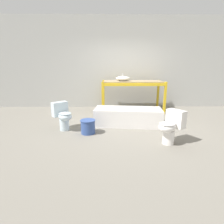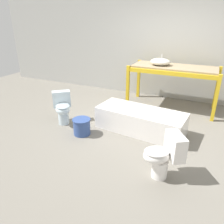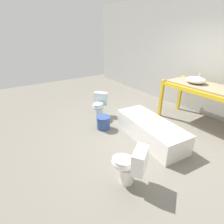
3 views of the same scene
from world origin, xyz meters
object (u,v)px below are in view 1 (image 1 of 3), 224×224
Objects in this scene: bathtub_main at (128,115)px; toilet_near at (63,115)px; bucket_white at (88,126)px; sink_basin at (123,78)px; toilet_far at (171,126)px.

toilet_near reaches higher than bathtub_main.
toilet_near is (-1.58, -0.35, 0.11)m from bathtub_main.
sink_basin is at bearing 65.74° from bucket_white.
bathtub_main is 2.68× the size of toilet_near.
sink_basin reaches higher than bathtub_main.
sink_basin is at bearing 8.77° from toilet_near.
bucket_white is at bearing -142.07° from toilet_far.
toilet_far reaches higher than bucket_white.
toilet_near reaches higher than bucket_white.
toilet_far is (0.74, -2.61, -0.75)m from sink_basin.
bucket_white is at bearing -114.26° from sink_basin.
bucket_white is at bearing -63.25° from toilet_near.
toilet_near is 1.92× the size of bucket_white.
toilet_far is (0.71, -1.16, 0.11)m from bathtub_main.
bathtub_main is 1.62m from toilet_near.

